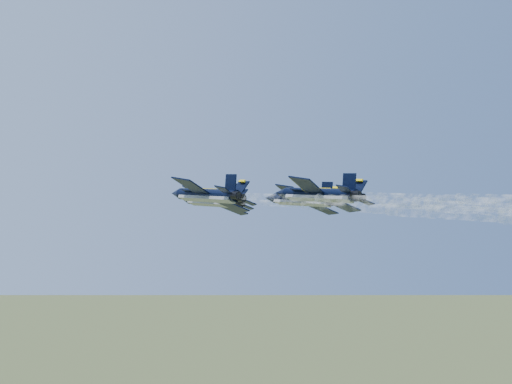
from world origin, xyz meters
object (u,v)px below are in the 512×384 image
jet_slot (318,195)px  jet_right (301,200)px  jet_left (206,195)px  jet_lead (211,201)px

jet_slot → jet_right: bearing=53.7°
jet_right → jet_slot: 16.88m
jet_right → jet_left: bearing=-178.2°
jet_left → jet_lead: bearing=50.2°
jet_right → jet_slot: size_ratio=1.00×
jet_slot → jet_lead: bearing=90.6°
jet_left → jet_right: bearing=1.8°
jet_lead → jet_right: bearing=-53.3°
jet_lead → jet_slot: size_ratio=1.00×
jet_lead → jet_slot: same height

